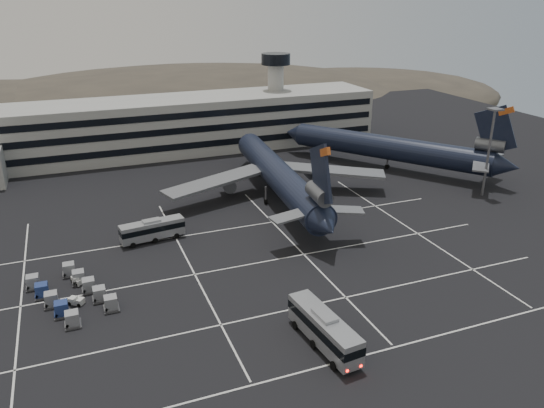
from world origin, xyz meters
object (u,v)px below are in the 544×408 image
(tug_a, at_px, (78,280))
(uld_cluster, at_px, (71,292))
(trijet_main, at_px, (279,176))
(bus_far, at_px, (152,229))
(bus_near, at_px, (324,328))

(tug_a, height_order, uld_cluster, uld_cluster)
(trijet_main, height_order, uld_cluster, trijet_main)
(bus_far, bearing_deg, tug_a, 122.65)
(tug_a, bearing_deg, trijet_main, 4.62)
(trijet_main, height_order, bus_far, trijet_main)
(bus_far, relative_size, uld_cluster, 0.66)
(bus_far, bearing_deg, trijet_main, -77.85)
(bus_far, height_order, uld_cluster, bus_far)
(bus_near, height_order, bus_far, bus_near)
(bus_near, height_order, uld_cluster, bus_near)
(trijet_main, xyz_separation_m, bus_near, (-13.10, -46.49, -2.82))
(trijet_main, distance_m, uld_cluster, 47.84)
(bus_near, distance_m, bus_far, 39.28)
(bus_far, distance_m, uld_cluster, 20.04)
(trijet_main, distance_m, bus_near, 48.39)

